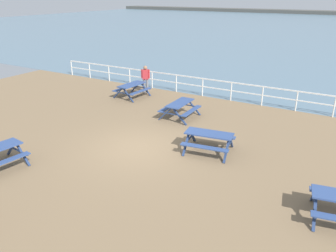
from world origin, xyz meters
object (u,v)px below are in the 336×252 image
(picnic_table_near_left, at_px, (209,138))
(picnic_table_far_right, at_px, (180,106))
(visitor, at_px, (146,77))
(picnic_table_far_left, at_px, (132,87))

(picnic_table_near_left, bearing_deg, picnic_table_far_right, 126.29)
(picnic_table_near_left, xyz_separation_m, visitor, (-6.65, 5.53, 0.36))
(picnic_table_near_left, xyz_separation_m, picnic_table_far_right, (-2.77, 2.76, 0.00))
(picnic_table_far_left, bearing_deg, picnic_table_far_right, -107.39)
(picnic_table_near_left, relative_size, picnic_table_far_right, 1.10)
(picnic_table_near_left, relative_size, picnic_table_far_left, 1.05)
(picnic_table_near_left, bearing_deg, visitor, 131.44)
(picnic_table_far_left, height_order, visitor, visitor)
(picnic_table_far_left, xyz_separation_m, picnic_table_far_right, (4.07, -1.62, 0.00))
(picnic_table_far_left, xyz_separation_m, visitor, (0.19, 1.16, 0.36))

